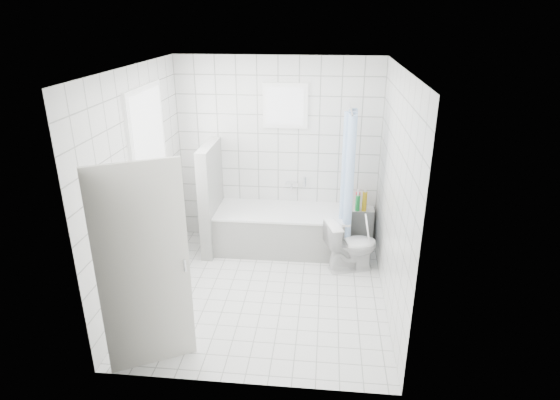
# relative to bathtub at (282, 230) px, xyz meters

# --- Properties ---
(ground) EXTENTS (3.00, 3.00, 0.00)m
(ground) POSITION_rel_bathtub_xyz_m (-0.10, -1.12, -0.29)
(ground) COLOR white
(ground) RESTS_ON ground
(ceiling) EXTENTS (3.00, 3.00, 0.00)m
(ceiling) POSITION_rel_bathtub_xyz_m (-0.10, -1.12, 2.31)
(ceiling) COLOR white
(ceiling) RESTS_ON ground
(wall_back) EXTENTS (2.80, 0.02, 2.60)m
(wall_back) POSITION_rel_bathtub_xyz_m (-0.10, 0.38, 1.01)
(wall_back) COLOR white
(wall_back) RESTS_ON ground
(wall_front) EXTENTS (2.80, 0.02, 2.60)m
(wall_front) POSITION_rel_bathtub_xyz_m (-0.10, -2.62, 1.01)
(wall_front) COLOR white
(wall_front) RESTS_ON ground
(wall_left) EXTENTS (0.02, 3.00, 2.60)m
(wall_left) POSITION_rel_bathtub_xyz_m (-1.50, -1.12, 1.01)
(wall_left) COLOR white
(wall_left) RESTS_ON ground
(wall_right) EXTENTS (0.02, 3.00, 2.60)m
(wall_right) POSITION_rel_bathtub_xyz_m (1.30, -1.12, 1.01)
(wall_right) COLOR white
(wall_right) RESTS_ON ground
(window_left) EXTENTS (0.01, 0.90, 1.40)m
(window_left) POSITION_rel_bathtub_xyz_m (-1.45, -0.82, 1.31)
(window_left) COLOR white
(window_left) RESTS_ON wall_left
(window_back) EXTENTS (0.50, 0.01, 0.50)m
(window_back) POSITION_rel_bathtub_xyz_m (0.00, 0.33, 1.66)
(window_back) COLOR white
(window_back) RESTS_ON wall_back
(window_sill) EXTENTS (0.18, 1.02, 0.08)m
(window_sill) POSITION_rel_bathtub_xyz_m (-1.41, -0.82, 0.57)
(window_sill) COLOR white
(window_sill) RESTS_ON wall_left
(door) EXTENTS (0.72, 0.41, 2.00)m
(door) POSITION_rel_bathtub_xyz_m (-1.00, -2.42, 0.71)
(door) COLOR silver
(door) RESTS_ON ground
(bathtub) EXTENTS (1.82, 0.77, 0.58)m
(bathtub) POSITION_rel_bathtub_xyz_m (0.00, 0.00, 0.00)
(bathtub) COLOR white
(bathtub) RESTS_ON ground
(partition_wall) EXTENTS (0.15, 0.85, 1.50)m
(partition_wall) POSITION_rel_bathtub_xyz_m (-0.98, -0.05, 0.46)
(partition_wall) COLOR white
(partition_wall) RESTS_ON ground
(tiled_ledge) EXTENTS (0.40, 0.24, 0.55)m
(tiled_ledge) POSITION_rel_bathtub_xyz_m (1.06, 0.25, -0.02)
(tiled_ledge) COLOR white
(tiled_ledge) RESTS_ON ground
(toilet) EXTENTS (0.75, 0.57, 0.68)m
(toilet) POSITION_rel_bathtub_xyz_m (0.93, -0.47, 0.05)
(toilet) COLOR white
(toilet) RESTS_ON ground
(curtain_rod) EXTENTS (0.02, 0.80, 0.02)m
(curtain_rod) POSITION_rel_bathtub_xyz_m (0.85, -0.02, 1.71)
(curtain_rod) COLOR silver
(curtain_rod) RESTS_ON wall_back
(shower_curtain) EXTENTS (0.14, 0.48, 1.78)m
(shower_curtain) POSITION_rel_bathtub_xyz_m (0.85, -0.16, 0.81)
(shower_curtain) COLOR #4782D1
(shower_curtain) RESTS_ON curtain_rod
(tub_faucet) EXTENTS (0.18, 0.06, 0.06)m
(tub_faucet) POSITION_rel_bathtub_xyz_m (0.10, 0.33, 0.56)
(tub_faucet) COLOR silver
(tub_faucet) RESTS_ON wall_back
(sill_bottles) EXTENTS (0.18, 0.72, 0.33)m
(sill_bottles) POSITION_rel_bathtub_xyz_m (-1.40, -0.93, 0.74)
(sill_bottles) COLOR silver
(sill_bottles) RESTS_ON window_sill
(ledge_bottles) EXTENTS (0.16, 0.15, 0.28)m
(ledge_bottles) POSITION_rel_bathtub_xyz_m (1.06, 0.20, 0.38)
(ledge_bottles) COLOR green
(ledge_bottles) RESTS_ON tiled_ledge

